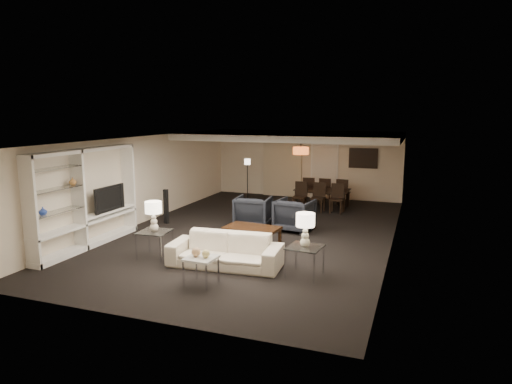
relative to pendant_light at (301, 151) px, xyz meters
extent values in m
plane|color=black|center=(-0.30, -3.50, -1.92)|extent=(11.00, 11.00, 0.00)
cube|color=silver|center=(-0.30, -3.50, 0.58)|extent=(7.00, 11.00, 0.02)
cube|color=beige|center=(-0.30, 2.00, -0.67)|extent=(7.00, 0.02, 2.50)
cube|color=beige|center=(-0.30, -9.00, -0.67)|extent=(7.00, 0.02, 2.50)
cube|color=beige|center=(-3.80, -3.50, -0.67)|extent=(0.02, 11.00, 2.50)
cube|color=beige|center=(3.20, -3.50, -0.67)|extent=(0.02, 11.00, 2.50)
cube|color=silver|center=(-0.30, 0.00, 0.48)|extent=(7.00, 4.00, 0.20)
cube|color=beige|center=(-1.20, 1.92, -0.72)|extent=(1.50, 0.12, 2.40)
cube|color=silver|center=(0.40, 1.97, -0.87)|extent=(0.90, 0.05, 2.10)
cube|color=#142D38|center=(1.80, 1.96, -0.37)|extent=(0.95, 0.04, 0.65)
cylinder|color=#D8591E|center=(0.00, 0.00, 0.00)|extent=(0.52, 0.52, 0.24)
imported|color=beige|center=(0.02, -6.26, -1.58)|extent=(2.40, 1.08, 0.68)
imported|color=black|center=(-0.58, -2.96, -1.48)|extent=(1.02, 1.04, 0.87)
imported|color=black|center=(0.62, -2.96, -1.48)|extent=(1.05, 1.07, 0.87)
sphere|color=tan|center=(-0.08, -7.36, -1.30)|extent=(0.17, 0.17, 0.17)
sphere|color=#DDC875|center=(0.12, -7.36, -1.31)|extent=(0.15, 0.15, 0.15)
imported|color=black|center=(-3.58, -5.43, -0.86)|extent=(1.09, 0.14, 0.63)
imported|color=#2642A6|center=(-3.61, -7.42, -0.77)|extent=(0.17, 0.17, 0.18)
imported|color=#B1763B|center=(-3.61, -6.50, -0.27)|extent=(0.16, 0.16, 0.17)
cube|color=black|center=(-3.08, -3.45, -1.42)|extent=(0.11, 0.11, 1.00)
imported|color=black|center=(0.69, 0.25, -1.61)|extent=(1.78, 1.00, 0.63)
camera|label=1|loc=(3.75, -14.63, 1.27)|focal=32.00mm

